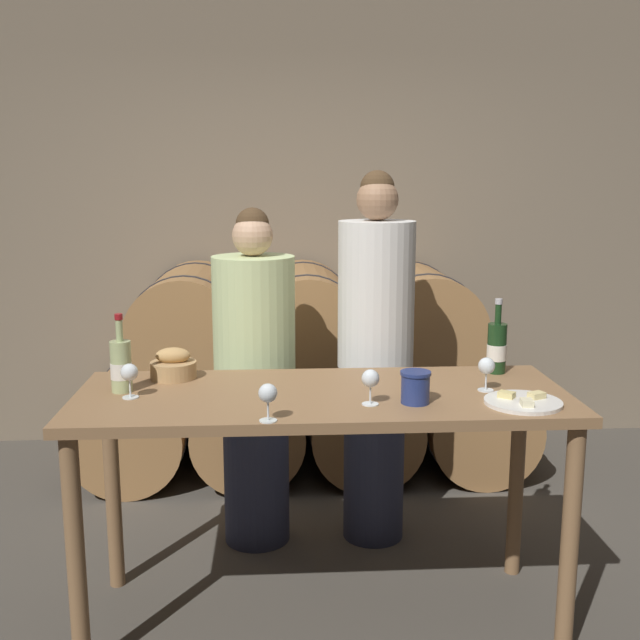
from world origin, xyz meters
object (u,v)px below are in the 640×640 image
Objects in this scene: tasting_table at (322,423)px; wine_glass_center at (370,380)px; wine_bottle_red at (497,348)px; wine_glass_right at (487,367)px; bread_basket at (173,366)px; blue_crock at (415,386)px; wine_glass_far_left at (129,374)px; wine_bottle_white at (121,366)px; cheese_plate at (523,402)px; wine_glass_left at (268,395)px; person_left at (255,380)px; person_right at (375,358)px.

tasting_table is 0.31m from wine_glass_center.
wine_bottle_red reaches higher than wine_glass_right.
wine_bottle_red is 1.32m from bread_basket.
blue_crock is 0.91× the size of wine_glass_right.
wine_bottle_white is at bearing 118.55° from wine_glass_far_left.
cheese_plate is 2.13× the size of wine_glass_left.
blue_crock is (1.08, -0.21, -0.04)m from wine_bottle_white.
wine_bottle_white is at bearing 170.36° from cheese_plate.
cheese_plate is 2.13× the size of wine_glass_far_left.
blue_crock is 0.63× the size of bread_basket.
wine_glass_far_left and wine_glass_right have the same top height.
tasting_table is at bearing 58.27° from wine_glass_left.
wine_bottle_red is at bearing 7.26° from wine_bottle_white.
wine_glass_right reaches higher than cheese_plate.
wine_bottle_white is 1.48m from cheese_plate.
wine_glass_left is (-0.52, -0.17, 0.03)m from blue_crock.
person_left reaches higher than wine_bottle_white.
person_right is at bearing 81.17° from wine_glass_center.
person_right is 13.63× the size of wine_glass_center.
bread_basket is at bearing 151.62° from wine_glass_center.
person_left is 0.97m from wine_glass_center.
wine_bottle_white reaches higher than wine_glass_far_left.
wine_bottle_white reaches higher than wine_glass_center.
wine_glass_left reaches higher than tasting_table.
tasting_table is 0.73m from person_left.
wine_glass_right is at bearing -113.95° from wine_bottle_red.
tasting_table is at bearing -113.15° from person_right.
person_left reaches higher than wine_bottle_red.
wine_glass_left is at bearing -55.74° from bread_basket.
person_left reaches higher than wine_glass_left.
blue_crock is 0.42× the size of cheese_plate.
wine_glass_center is at bearing -161.91° from wine_glass_right.
wine_glass_far_left reaches higher than tasting_table.
bread_basket is (-0.88, -0.44, 0.09)m from person_right.
bread_basket is (-1.32, -0.01, -0.06)m from wine_bottle_red.
wine_bottle_white is 2.31× the size of wine_glass_center.
person_left is at bearing 156.72° from wine_bottle_red.
wine_glass_center is at bearing -13.59° from wine_bottle_white.
person_left reaches higher than bread_basket.
cheese_plate is at bearing -41.70° from person_left.
person_right is 6.39× the size of cheese_plate.
person_right is at bearing 30.82° from wine_bottle_white.
wine_bottle_red is at bearing 35.53° from wine_glass_center.
wine_bottle_red is 1.13× the size of cheese_plate.
bread_basket is 0.67× the size of cheese_plate.
wine_bottle_red is 2.40× the size of wine_glass_right.
wine_glass_center is (-0.13, -0.84, 0.13)m from person_right.
bread_basket is 1.36m from cheese_plate.
person_left is 0.57m from bread_basket.
wine_glass_left is (0.55, -0.38, -0.01)m from wine_bottle_white.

